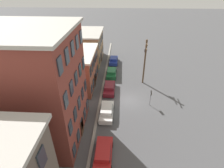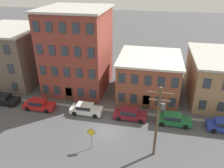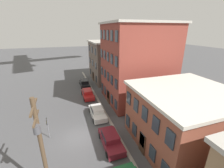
{
  "view_description": "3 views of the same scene",
  "coord_description": "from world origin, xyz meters",
  "px_view_note": "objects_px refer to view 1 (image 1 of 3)",
  "views": [
    {
      "loc": [
        -22.5,
        1.44,
        16.64
      ],
      "look_at": [
        -1.23,
        2.6,
        3.7
      ],
      "focal_mm": 28.0,
      "sensor_mm": 36.0,
      "label": 1
    },
    {
      "loc": [
        4.81,
        -20.83,
        17.33
      ],
      "look_at": [
        0.09,
        2.53,
        5.28
      ],
      "focal_mm": 35.0,
      "sensor_mm": 36.0,
      "label": 2
    },
    {
      "loc": [
        14.8,
        -0.78,
        11.91
      ],
      "look_at": [
        -0.98,
        4.52,
        5.8
      ],
      "focal_mm": 24.0,
      "sensor_mm": 36.0,
      "label": 3
    }
  ],
  "objects_px": {
    "car_maroon": "(109,88)",
    "car_green": "(112,73)",
    "utility_pole": "(145,60)",
    "caution_sign": "(151,95)",
    "car_white": "(107,111)",
    "car_blue": "(114,60)",
    "car_red": "(103,154)"
  },
  "relations": [
    {
      "from": "car_green",
      "to": "car_white",
      "type": "bearing_deg",
      "value": 179.91
    },
    {
      "from": "car_white",
      "to": "car_maroon",
      "type": "bearing_deg",
      "value": 0.41
    },
    {
      "from": "car_blue",
      "to": "utility_pole",
      "type": "distance_m",
      "value": 10.89
    },
    {
      "from": "car_white",
      "to": "caution_sign",
      "type": "bearing_deg",
      "value": -67.05
    },
    {
      "from": "car_maroon",
      "to": "car_green",
      "type": "bearing_deg",
      "value": -0.64
    },
    {
      "from": "car_red",
      "to": "caution_sign",
      "type": "xyz_separation_m",
      "value": [
        9.61,
        -6.16,
        1.08
      ]
    },
    {
      "from": "car_red",
      "to": "caution_sign",
      "type": "relative_size",
      "value": 1.62
    },
    {
      "from": "car_maroon",
      "to": "car_blue",
      "type": "distance_m",
      "value": 11.8
    },
    {
      "from": "car_red",
      "to": "car_blue",
      "type": "height_order",
      "value": "same"
    },
    {
      "from": "car_blue",
      "to": "car_green",
      "type": "bearing_deg",
      "value": 178.96
    },
    {
      "from": "car_red",
      "to": "car_maroon",
      "type": "distance_m",
      "value": 12.99
    },
    {
      "from": "car_white",
      "to": "car_green",
      "type": "bearing_deg",
      "value": -0.09
    },
    {
      "from": "car_white",
      "to": "car_blue",
      "type": "distance_m",
      "value": 17.87
    },
    {
      "from": "car_white",
      "to": "caution_sign",
      "type": "height_order",
      "value": "caution_sign"
    },
    {
      "from": "car_red",
      "to": "car_blue",
      "type": "distance_m",
      "value": 24.79
    },
    {
      "from": "car_green",
      "to": "caution_sign",
      "type": "height_order",
      "value": "caution_sign"
    },
    {
      "from": "caution_sign",
      "to": "car_red",
      "type": "bearing_deg",
      "value": 147.33
    },
    {
      "from": "car_maroon",
      "to": "car_blue",
      "type": "xyz_separation_m",
      "value": [
        11.8,
        -0.18,
        0.0
      ]
    },
    {
      "from": "car_red",
      "to": "car_green",
      "type": "xyz_separation_m",
      "value": [
        18.61,
        0.18,
        0.0
      ]
    },
    {
      "from": "car_red",
      "to": "utility_pole",
      "type": "relative_size",
      "value": 0.54
    },
    {
      "from": "car_red",
      "to": "car_white",
      "type": "xyz_separation_m",
      "value": [
        6.92,
        0.2,
        0.0
      ]
    },
    {
      "from": "caution_sign",
      "to": "utility_pole",
      "type": "relative_size",
      "value": 0.33
    },
    {
      "from": "car_white",
      "to": "caution_sign",
      "type": "relative_size",
      "value": 1.62
    },
    {
      "from": "car_red",
      "to": "car_blue",
      "type": "xyz_separation_m",
      "value": [
        24.79,
        0.07,
        0.0
      ]
    },
    {
      "from": "car_maroon",
      "to": "car_green",
      "type": "height_order",
      "value": "same"
    },
    {
      "from": "car_white",
      "to": "car_red",
      "type": "bearing_deg",
      "value": -178.33
    },
    {
      "from": "car_white",
      "to": "utility_pole",
      "type": "height_order",
      "value": "utility_pole"
    },
    {
      "from": "car_white",
      "to": "car_maroon",
      "type": "relative_size",
      "value": 1.0
    },
    {
      "from": "car_white",
      "to": "car_blue",
      "type": "xyz_separation_m",
      "value": [
        17.87,
        -0.13,
        0.0
      ]
    },
    {
      "from": "caution_sign",
      "to": "car_green",
      "type": "bearing_deg",
      "value": 35.2
    },
    {
      "from": "car_blue",
      "to": "car_red",
      "type": "bearing_deg",
      "value": -179.84
    },
    {
      "from": "car_green",
      "to": "utility_pole",
      "type": "height_order",
      "value": "utility_pole"
    }
  ]
}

